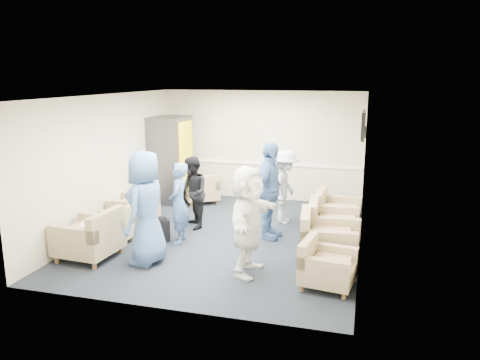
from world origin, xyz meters
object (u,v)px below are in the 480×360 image
(armchair_left_far, at_px, (137,210))
(person_front_left, at_px, (146,208))
(armchair_right_near, at_px, (325,267))
(armchair_corner, at_px, (202,190))
(armchair_right_far, at_px, (335,214))
(person_back_right, at_px, (285,187))
(person_back_left, at_px, (192,193))
(person_front_right, at_px, (248,221))
(person_mid_left, at_px, (179,203))
(armchair_left_mid, at_px, (110,229))
(armchair_right_midfar, at_px, (330,227))
(vending_machine, at_px, (170,159))
(armchair_right_midnear, at_px, (324,241))
(person_mid_right, at_px, (269,191))
(armchair_left_near, at_px, (92,238))

(armchair_left_far, relative_size, person_front_left, 0.47)
(armchair_right_near, xyz_separation_m, armchair_corner, (-3.32, 3.91, 0.01))
(armchair_right_far, bearing_deg, person_back_right, 82.23)
(armchair_right_near, distance_m, person_back_left, 3.53)
(person_back_right, distance_m, person_front_right, 2.71)
(person_mid_left, bearing_deg, armchair_right_far, 108.44)
(armchair_left_mid, relative_size, armchair_left_far, 0.86)
(armchair_right_near, distance_m, armchair_corner, 5.13)
(armchair_right_midfar, height_order, vending_machine, vending_machine)
(armchair_left_far, bearing_deg, armchair_right_midnear, 72.80)
(vending_machine, xyz_separation_m, person_mid_right, (2.90, -2.04, -0.12))
(armchair_left_mid, xyz_separation_m, person_mid_right, (2.73, 1.14, 0.63))
(armchair_right_near, relative_size, person_front_left, 0.45)
(person_mid_right, height_order, person_front_right, person_mid_right)
(armchair_corner, distance_m, person_back_left, 1.97)
(armchair_right_far, distance_m, person_front_left, 3.89)
(armchair_left_far, distance_m, armchair_right_near, 4.45)
(person_back_right, bearing_deg, armchair_right_far, -97.05)
(armchair_right_midfar, height_order, armchair_right_far, armchair_right_midfar)
(armchair_right_midfar, bearing_deg, armchair_corner, 52.83)
(armchair_left_far, xyz_separation_m, person_front_right, (2.82, -1.72, 0.53))
(person_mid_left, distance_m, person_back_left, 0.87)
(armchair_right_midnear, xyz_separation_m, armchair_right_far, (0.06, 1.72, -0.02))
(armchair_left_near, relative_size, person_back_left, 0.67)
(armchair_right_far, bearing_deg, armchair_left_mid, 119.78)
(armchair_right_midfar, distance_m, person_mid_right, 1.31)
(vending_machine, xyz_separation_m, person_mid_left, (1.34, -2.72, -0.29))
(person_mid_right, bearing_deg, armchair_right_midfar, -88.69)
(person_front_left, height_order, person_mid_right, person_front_left)
(armchair_corner, distance_m, person_mid_right, 3.00)
(person_front_left, xyz_separation_m, person_back_left, (0.08, 1.90, -0.21))
(armchair_right_midnear, distance_m, person_back_right, 2.21)
(person_back_left, xyz_separation_m, person_back_right, (1.75, 0.83, 0.04))
(armchair_right_far, height_order, vending_machine, vending_machine)
(person_back_left, bearing_deg, vending_machine, -179.11)
(armchair_corner, xyz_separation_m, person_back_left, (0.47, -1.87, 0.43))
(armchair_left_far, height_order, armchair_right_midfar, armchair_right_midfar)
(armchair_right_midnear, distance_m, person_front_left, 3.00)
(armchair_left_mid, distance_m, vending_machine, 3.27)
(armchair_right_midfar, xyz_separation_m, armchair_corner, (-3.27, 2.19, -0.05))
(person_front_left, height_order, person_back_left, person_front_left)
(person_front_left, height_order, person_front_right, person_front_left)
(armchair_right_far, relative_size, vending_machine, 0.43)
(armchair_right_near, relative_size, person_mid_right, 0.46)
(armchair_right_near, bearing_deg, armchair_corner, 48.90)
(person_front_left, bearing_deg, armchair_left_mid, -115.26)
(armchair_left_far, xyz_separation_m, person_back_right, (2.93, 0.99, 0.44))
(armchair_left_mid, xyz_separation_m, person_back_left, (1.11, 1.33, 0.44))
(armchair_left_mid, bearing_deg, armchair_right_midfar, 106.02)
(person_mid_left, bearing_deg, armchair_left_far, -130.01)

